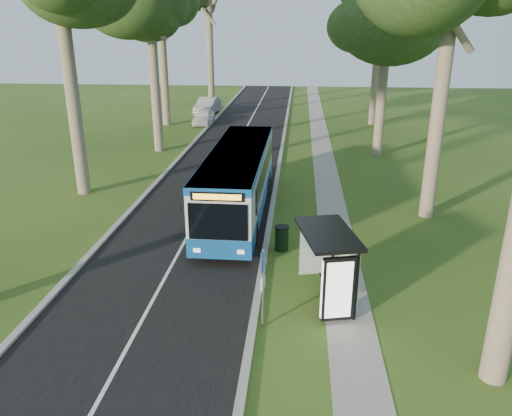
{
  "coord_description": "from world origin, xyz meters",
  "views": [
    {
      "loc": [
        1.23,
        -17.27,
        8.73
      ],
      "look_at": [
        -0.44,
        2.02,
        1.6
      ],
      "focal_mm": 35.0,
      "sensor_mm": 36.0,
      "label": 1
    }
  ],
  "objects_px": {
    "bus_shelter": "(332,259)",
    "car_silver": "(207,106)",
    "litter_bin": "(282,238)",
    "car_white": "(204,117)",
    "bus": "(238,181)",
    "bus_stop_sign": "(263,280)"
  },
  "relations": [
    {
      "from": "bus_stop_sign",
      "to": "litter_bin",
      "type": "bearing_deg",
      "value": 99.64
    },
    {
      "from": "bus",
      "to": "litter_bin",
      "type": "height_order",
      "value": "bus"
    },
    {
      "from": "bus",
      "to": "car_white",
      "type": "distance_m",
      "value": 23.85
    },
    {
      "from": "bus_stop_sign",
      "to": "bus_shelter",
      "type": "distance_m",
      "value": 2.45
    },
    {
      "from": "bus",
      "to": "bus_stop_sign",
      "type": "distance_m",
      "value": 9.92
    },
    {
      "from": "car_white",
      "to": "litter_bin",
      "type": "bearing_deg",
      "value": -72.99
    },
    {
      "from": "bus_shelter",
      "to": "car_silver",
      "type": "distance_m",
      "value": 38.41
    },
    {
      "from": "car_white",
      "to": "car_silver",
      "type": "height_order",
      "value": "car_silver"
    },
    {
      "from": "bus_stop_sign",
      "to": "bus_shelter",
      "type": "height_order",
      "value": "bus_stop_sign"
    },
    {
      "from": "bus",
      "to": "car_silver",
      "type": "height_order",
      "value": "bus"
    },
    {
      "from": "bus",
      "to": "bus_stop_sign",
      "type": "xyz_separation_m",
      "value": [
        1.91,
        -9.73,
        -0.03
      ]
    },
    {
      "from": "car_silver",
      "to": "bus_shelter",
      "type": "bearing_deg",
      "value": -70.03
    },
    {
      "from": "litter_bin",
      "to": "car_white",
      "type": "bearing_deg",
      "value": 107.05
    },
    {
      "from": "bus",
      "to": "car_silver",
      "type": "xyz_separation_m",
      "value": [
        -6.65,
        28.42,
        -0.79
      ]
    },
    {
      "from": "bus_shelter",
      "to": "car_white",
      "type": "bearing_deg",
      "value": 94.58
    },
    {
      "from": "car_white",
      "to": "car_silver",
      "type": "xyz_separation_m",
      "value": [
        -0.59,
        5.38,
        0.15
      ]
    },
    {
      "from": "car_white",
      "to": "car_silver",
      "type": "relative_size",
      "value": 0.79
    },
    {
      "from": "litter_bin",
      "to": "car_white",
      "type": "height_order",
      "value": "car_white"
    },
    {
      "from": "car_white",
      "to": "bus_stop_sign",
      "type": "bearing_deg",
      "value": -76.37
    },
    {
      "from": "bus_stop_sign",
      "to": "car_silver",
      "type": "bearing_deg",
      "value": 116.0
    },
    {
      "from": "bus",
      "to": "litter_bin",
      "type": "relative_size",
      "value": 11.55
    },
    {
      "from": "litter_bin",
      "to": "bus_stop_sign",
      "type": "bearing_deg",
      "value": -93.72
    }
  ]
}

